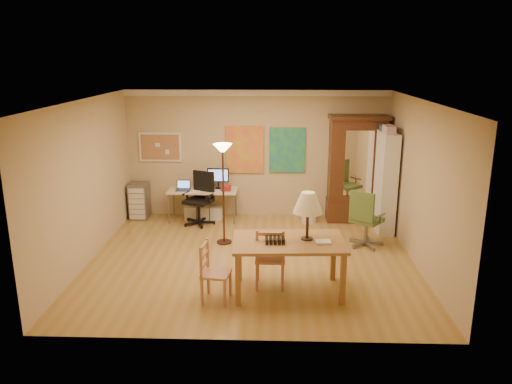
{
  "coord_description": "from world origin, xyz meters",
  "views": [
    {
      "loc": [
        0.35,
        -7.92,
        3.39
      ],
      "look_at": [
        0.06,
        0.3,
        1.12
      ],
      "focal_mm": 35.0,
      "sensor_mm": 36.0,
      "label": 1
    }
  ],
  "objects_px": {
    "office_chair_black": "(200,211)",
    "office_chair_green": "(365,231)",
    "dining_table": "(296,230)",
    "armoire": "(356,176)",
    "computer_desk": "(204,201)",
    "bookshelf": "(385,183)"
  },
  "relations": [
    {
      "from": "dining_table",
      "to": "office_chair_green",
      "type": "height_order",
      "value": "dining_table"
    },
    {
      "from": "computer_desk",
      "to": "armoire",
      "type": "height_order",
      "value": "armoire"
    },
    {
      "from": "armoire",
      "to": "office_chair_green",
      "type": "bearing_deg",
      "value": -91.31
    },
    {
      "from": "armoire",
      "to": "bookshelf",
      "type": "height_order",
      "value": "armoire"
    },
    {
      "from": "office_chair_green",
      "to": "bookshelf",
      "type": "xyz_separation_m",
      "value": [
        0.5,
        0.85,
        0.7
      ]
    },
    {
      "from": "dining_table",
      "to": "armoire",
      "type": "xyz_separation_m",
      "value": [
        1.39,
        3.38,
        0.01
      ]
    },
    {
      "from": "office_chair_black",
      "to": "dining_table",
      "type": "bearing_deg",
      "value": -58.41
    },
    {
      "from": "office_chair_black",
      "to": "armoire",
      "type": "xyz_separation_m",
      "value": [
        3.23,
        0.39,
        0.68
      ]
    },
    {
      "from": "armoire",
      "to": "computer_desk",
      "type": "bearing_deg",
      "value": -178.45
    },
    {
      "from": "computer_desk",
      "to": "office_chair_black",
      "type": "height_order",
      "value": "computer_desk"
    },
    {
      "from": "computer_desk",
      "to": "office_chair_green",
      "type": "height_order",
      "value": "computer_desk"
    },
    {
      "from": "armoire",
      "to": "bookshelf",
      "type": "bearing_deg",
      "value": -55.04
    },
    {
      "from": "office_chair_black",
      "to": "bookshelf",
      "type": "xyz_separation_m",
      "value": [
        3.7,
        -0.28,
        0.69
      ]
    },
    {
      "from": "computer_desk",
      "to": "office_chair_black",
      "type": "relative_size",
      "value": 1.33
    },
    {
      "from": "dining_table",
      "to": "bookshelf",
      "type": "xyz_separation_m",
      "value": [
        1.86,
        2.71,
        0.03
      ]
    },
    {
      "from": "computer_desk",
      "to": "office_chair_green",
      "type": "bearing_deg",
      "value": -24.51
    },
    {
      "from": "dining_table",
      "to": "bookshelf",
      "type": "relative_size",
      "value": 0.84
    },
    {
      "from": "computer_desk",
      "to": "bookshelf",
      "type": "xyz_separation_m",
      "value": [
        3.64,
        -0.58,
        0.58
      ]
    },
    {
      "from": "office_chair_black",
      "to": "office_chair_green",
      "type": "xyz_separation_m",
      "value": [
        3.2,
        -1.13,
        -0.01
      ]
    },
    {
      "from": "dining_table",
      "to": "computer_desk",
      "type": "height_order",
      "value": "dining_table"
    },
    {
      "from": "armoire",
      "to": "bookshelf",
      "type": "xyz_separation_m",
      "value": [
        0.47,
        -0.67,
        0.02
      ]
    },
    {
      "from": "dining_table",
      "to": "bookshelf",
      "type": "distance_m",
      "value": 3.29
    }
  ]
}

